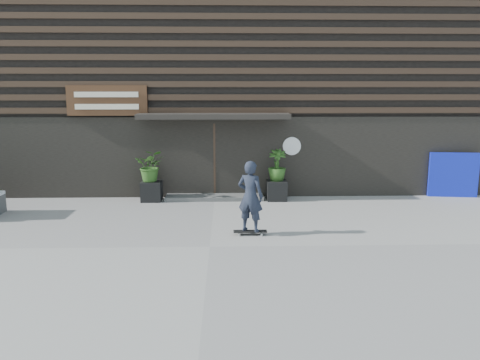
{
  "coord_description": "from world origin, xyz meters",
  "views": [
    {
      "loc": [
        0.37,
        -9.95,
        3.34
      ],
      "look_at": [
        0.71,
        1.9,
        1.1
      ],
      "focal_mm": 36.1,
      "sensor_mm": 36.0,
      "label": 1
    }
  ],
  "objects_px": {
    "planter_pot_left": "(152,191)",
    "blue_tarp": "(453,175)",
    "planter_pot_right": "(277,190)",
    "skateboarder": "(250,197)"
  },
  "relations": [
    {
      "from": "planter_pot_left",
      "to": "blue_tarp",
      "type": "xyz_separation_m",
      "value": [
        9.37,
        0.3,
        0.4
      ]
    },
    {
      "from": "planter_pot_right",
      "to": "blue_tarp",
      "type": "xyz_separation_m",
      "value": [
        5.57,
        0.3,
        0.4
      ]
    },
    {
      "from": "planter_pot_left",
      "to": "planter_pot_right",
      "type": "height_order",
      "value": "same"
    },
    {
      "from": "planter_pot_right",
      "to": "skateboarder",
      "type": "relative_size",
      "value": 0.34
    },
    {
      "from": "blue_tarp",
      "to": "planter_pot_left",
      "type": "bearing_deg",
      "value": -170.37
    },
    {
      "from": "planter_pot_left",
      "to": "skateboarder",
      "type": "xyz_separation_m",
      "value": [
        2.81,
        -3.57,
        0.61
      ]
    },
    {
      "from": "planter_pot_left",
      "to": "blue_tarp",
      "type": "bearing_deg",
      "value": 1.83
    },
    {
      "from": "planter_pot_right",
      "to": "skateboarder",
      "type": "distance_m",
      "value": 3.75
    },
    {
      "from": "planter_pot_left",
      "to": "blue_tarp",
      "type": "relative_size",
      "value": 0.4
    },
    {
      "from": "planter_pot_left",
      "to": "planter_pot_right",
      "type": "distance_m",
      "value": 3.8
    }
  ]
}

